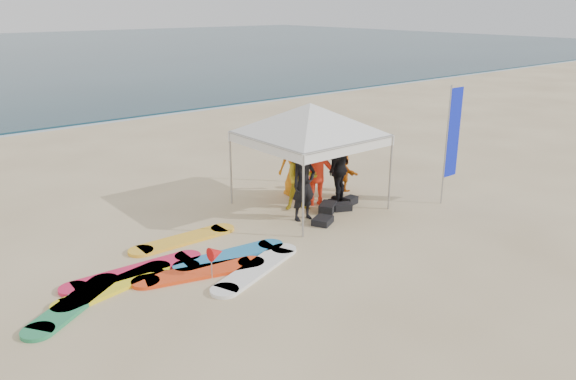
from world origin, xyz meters
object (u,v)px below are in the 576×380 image
at_px(person_seated, 344,173).
at_px(marker_pennant, 216,253).
at_px(canopy_tent, 310,104).
at_px(surfboard_spread, 174,269).
at_px(person_black_a, 304,185).
at_px(feather_flag, 452,134).
at_px(person_orange_a, 316,170).
at_px(person_black_b, 339,167).
at_px(person_orange_b, 296,160).
at_px(person_yellow, 301,178).

bearing_deg(person_seated, marker_pennant, 119.77).
bearing_deg(marker_pennant, canopy_tent, 25.11).
bearing_deg(person_seated, surfboard_spread, 111.80).
bearing_deg(canopy_tent, person_black_a, -139.44).
bearing_deg(feather_flag, person_orange_a, 144.20).
bearing_deg(person_black_b, canopy_tent, -43.33).
bearing_deg(person_orange_b, marker_pennant, 37.10).
xyz_separation_m(person_black_b, canopy_tent, (-0.79, 0.26, 1.72)).
bearing_deg(canopy_tent, person_orange_a, 3.20).
xyz_separation_m(person_yellow, person_black_b, (1.11, -0.20, 0.13)).
bearing_deg(person_orange_a, canopy_tent, 34.72).
bearing_deg(person_orange_b, person_black_b, 114.24).
xyz_separation_m(person_black_b, person_orange_b, (-0.45, 1.22, 0.01)).
distance_m(feather_flag, surfboard_spread, 7.89).
distance_m(person_black_b, canopy_tent, 1.91).
xyz_separation_m(feather_flag, marker_pennant, (-7.09, 0.17, -1.34)).
xyz_separation_m(person_seated, marker_pennant, (-5.62, -2.25, -0.02)).
distance_m(person_yellow, marker_pennant, 4.11).
distance_m(person_seated, canopy_tent, 2.74).
bearing_deg(marker_pennant, surfboard_spread, 126.33).
bearing_deg(person_yellow, marker_pennant, -122.08).
xyz_separation_m(person_black_a, feather_flag, (3.81, -1.43, 0.94)).
bearing_deg(person_yellow, person_orange_a, 39.03).
height_order(person_orange_b, surfboard_spread, person_orange_b).
distance_m(person_orange_b, marker_pennant, 5.20).
height_order(person_black_b, marker_pennant, person_black_b).
bearing_deg(person_black_b, surfboard_spread, -15.59).
distance_m(person_yellow, person_black_b, 1.14).
relative_size(person_yellow, surfboard_spread, 0.32).
bearing_deg(person_yellow, person_seated, 44.33).
distance_m(person_black_a, person_yellow, 0.68).
distance_m(person_orange_a, person_black_b, 0.61).
bearing_deg(feather_flag, canopy_tent, 146.55).
height_order(person_yellow, person_orange_b, person_orange_b).
bearing_deg(person_black_a, person_orange_a, 38.10).
bearing_deg(person_orange_a, person_orange_b, -64.43).
xyz_separation_m(person_black_a, person_orange_a, (0.96, 0.63, 0.05)).
height_order(person_seated, surfboard_spread, person_seated).
xyz_separation_m(person_yellow, canopy_tent, (0.32, 0.06, 1.86)).
bearing_deg(surfboard_spread, person_seated, 13.86).
relative_size(person_black_a, person_yellow, 1.07).
xyz_separation_m(person_black_b, feather_flag, (2.30, -1.78, 0.86)).
bearing_deg(marker_pennant, person_seated, 21.83).
distance_m(person_seated, surfboard_spread, 6.37).
bearing_deg(feather_flag, marker_pennant, 178.63).
height_order(canopy_tent, marker_pennant, canopy_tent).
distance_m(person_yellow, surfboard_spread, 4.42).
relative_size(person_orange_a, surfboard_spread, 0.36).
height_order(person_orange_b, canopy_tent, canopy_tent).
bearing_deg(person_yellow, feather_flag, 1.51).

